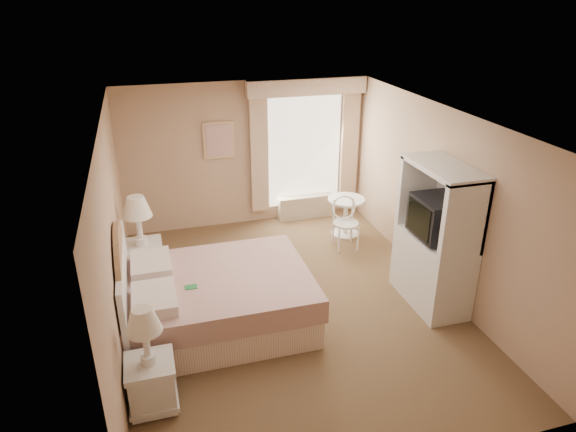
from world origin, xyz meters
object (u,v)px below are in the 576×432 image
object	(u,v)px
bed	(208,299)
round_table	(346,211)
nightstand_far	(143,253)
armoire	(435,248)
cafe_chair	(345,218)
nightstand_near	(150,372)

from	to	relation	value
bed	round_table	world-z (taller)	bed
nightstand_far	armoire	size ratio (longest dim) A/B	0.69
nightstand_far	armoire	xyz separation A→B (m)	(3.65, -1.48, 0.30)
bed	cafe_chair	world-z (taller)	bed
bed	nightstand_far	size ratio (longest dim) A/B	1.73
nightstand_far	bed	bearing A→B (deg)	-59.05
armoire	bed	bearing A→B (deg)	174.76
nightstand_far	round_table	world-z (taller)	nightstand_far
bed	nightstand_far	world-z (taller)	bed
nightstand_near	cafe_chair	world-z (taller)	nightstand_near
nightstand_near	round_table	bearing A→B (deg)	43.42
cafe_chair	nightstand_near	bearing A→B (deg)	-135.75
cafe_chair	round_table	bearing A→B (deg)	68.96
nightstand_far	round_table	distance (m)	3.41
bed	nightstand_near	xyz separation A→B (m)	(-0.73, -1.21, 0.05)
round_table	cafe_chair	size ratio (longest dim) A/B	0.77
bed	cafe_chair	xyz separation A→B (m)	(2.42, 1.54, 0.11)
cafe_chair	armoire	distance (m)	1.90
bed	armoire	bearing A→B (deg)	-5.24
nightstand_near	nightstand_far	world-z (taller)	nightstand_far
nightstand_near	cafe_chair	distance (m)	4.18
nightstand_far	armoire	bearing A→B (deg)	-22.09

